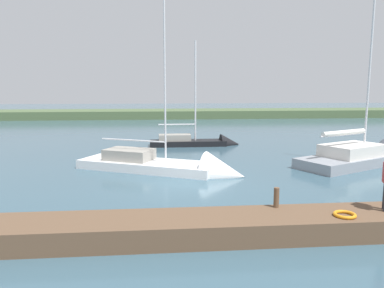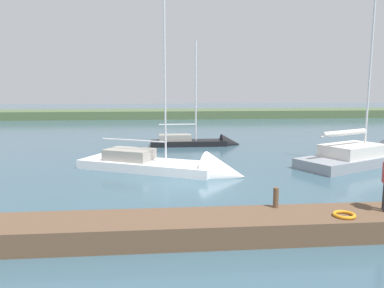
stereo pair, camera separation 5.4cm
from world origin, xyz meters
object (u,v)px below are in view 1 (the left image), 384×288
(mooring_post_near, at_px, (276,198))
(sailboat_far_right, at_px, (200,143))
(life_ring_buoy, at_px, (345,215))
(sailboat_inner_slip, at_px, (174,169))
(sailboat_mid_channel, at_px, (375,158))

(mooring_post_near, xyz_separation_m, sailboat_far_right, (0.42, -17.40, -0.81))
(life_ring_buoy, bearing_deg, sailboat_inner_slip, -63.38)
(life_ring_buoy, xyz_separation_m, sailboat_inner_slip, (4.63, -9.25, -0.59))
(sailboat_far_right, xyz_separation_m, sailboat_inner_slip, (2.47, 9.15, -0.04))
(sailboat_far_right, xyz_separation_m, sailboat_mid_channel, (-10.00, 7.36, 0.04))
(mooring_post_near, height_order, life_ring_buoy, mooring_post_near)
(sailboat_far_right, distance_m, sailboat_mid_channel, 12.42)
(sailboat_mid_channel, bearing_deg, sailboat_inner_slip, 161.75)
(mooring_post_near, xyz_separation_m, life_ring_buoy, (-1.75, 1.00, -0.27))
(life_ring_buoy, height_order, sailboat_mid_channel, sailboat_mid_channel)
(sailboat_far_right, relative_size, sailboat_mid_channel, 0.83)
(sailboat_inner_slip, bearing_deg, sailboat_mid_channel, 33.90)
(sailboat_far_right, bearing_deg, sailboat_inner_slip, -105.60)
(sailboat_far_right, height_order, sailboat_mid_channel, sailboat_mid_channel)
(mooring_post_near, relative_size, sailboat_inner_slip, 0.06)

